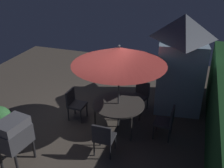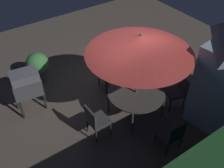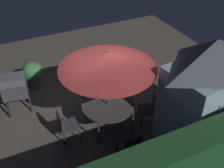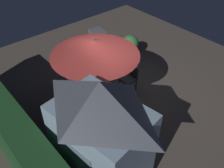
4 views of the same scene
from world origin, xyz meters
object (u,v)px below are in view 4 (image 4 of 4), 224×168
(potted_plant_by_shed, at_px, (130,45))
(chair_far_side, at_px, (58,113))
(chair_near_shed, at_px, (74,75))
(garden_shed, at_px, (101,135))
(bbq_grill, at_px, (98,39))
(patio_umbrella, at_px, (95,47))
(chair_toward_house, at_px, (130,76))
(chair_toward_hedge, at_px, (113,120))
(patio_table, at_px, (97,89))

(potted_plant_by_shed, bearing_deg, chair_far_side, 108.90)
(chair_near_shed, bearing_deg, garden_shed, 156.79)
(bbq_grill, height_order, chair_near_shed, bbq_grill)
(patio_umbrella, bearing_deg, chair_far_side, 88.01)
(chair_far_side, relative_size, potted_plant_by_shed, 0.99)
(patio_umbrella, xyz_separation_m, chair_far_side, (0.05, 1.32, -1.59))
(chair_toward_house, bearing_deg, bbq_grill, -10.01)
(bbq_grill, height_order, chair_toward_hedge, bbq_grill)
(chair_near_shed, xyz_separation_m, potted_plant_by_shed, (0.24, -2.77, -0.00))
(potted_plant_by_shed, bearing_deg, patio_umbrella, 117.62)
(bbq_grill, relative_size, potted_plant_by_shed, 1.32)
(chair_near_shed, bearing_deg, patio_umbrella, -179.42)
(chair_near_shed, height_order, chair_toward_house, same)
(patio_umbrella, xyz_separation_m, chair_near_shed, (1.20, 0.01, -1.59))
(patio_umbrella, height_order, bbq_grill, patio_umbrella)
(garden_shed, distance_m, chair_toward_hedge, 1.60)
(chair_toward_hedge, bearing_deg, patio_table, -17.43)
(garden_shed, xyz_separation_m, patio_umbrella, (1.94, -1.36, 0.66))
(patio_table, height_order, chair_toward_house, chair_toward_house)
(patio_table, relative_size, chair_toward_hedge, 1.57)
(bbq_grill, bearing_deg, chair_near_shed, 118.12)
(potted_plant_by_shed, bearing_deg, patio_table, 117.62)
(bbq_grill, relative_size, chair_near_shed, 1.33)
(chair_toward_house, bearing_deg, patio_umbrella, 88.82)
(patio_umbrella, xyz_separation_m, potted_plant_by_shed, (1.44, -2.76, -1.59))
(bbq_grill, relative_size, chair_far_side, 1.33)
(chair_far_side, height_order, potted_plant_by_shed, potted_plant_by_shed)
(patio_umbrella, bearing_deg, chair_near_shed, 0.58)
(patio_table, height_order, potted_plant_by_shed, potted_plant_by_shed)
(chair_near_shed, height_order, chair_toward_hedge, same)
(patio_umbrella, bearing_deg, patio_table, -93.58)
(chair_toward_hedge, relative_size, potted_plant_by_shed, 0.99)
(bbq_grill, relative_size, chair_toward_house, 1.33)
(bbq_grill, distance_m, potted_plant_by_shed, 1.28)
(chair_toward_house, bearing_deg, patio_table, 88.82)
(garden_shed, distance_m, potted_plant_by_shed, 5.41)
(garden_shed, bearing_deg, chair_toward_house, -54.65)
(chair_near_shed, bearing_deg, chair_far_side, 131.38)
(patio_umbrella, height_order, potted_plant_by_shed, patio_umbrella)
(chair_near_shed, xyz_separation_m, chair_far_side, (-1.15, 1.31, 0.00))
(bbq_grill, distance_m, chair_toward_house, 2.21)
(patio_umbrella, height_order, chair_near_shed, patio_umbrella)
(chair_toward_hedge, bearing_deg, chair_far_side, 39.56)
(chair_near_shed, xyz_separation_m, chair_toward_hedge, (-2.33, 0.34, 0.00))
(patio_umbrella, xyz_separation_m, chair_toward_hedge, (-1.13, 0.35, -1.59))
(chair_near_shed, height_order, potted_plant_by_shed, potted_plant_by_shed)
(patio_table, xyz_separation_m, chair_far_side, (0.05, 1.32, -0.18))
(patio_table, height_order, chair_far_side, chair_far_side)
(chair_toward_hedge, bearing_deg, bbq_grill, -32.51)
(chair_far_side, relative_size, chair_toward_hedge, 1.00)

